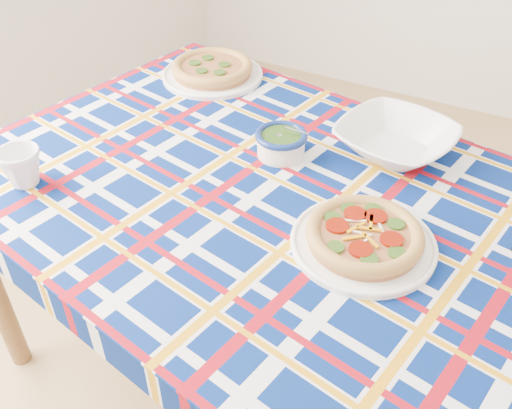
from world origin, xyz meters
The scene contains 7 objects.
dining_table centered at (-0.58, 0.11, 0.61)m, with size 1.59×1.17×0.68m.
tablecloth centered at (-0.58, 0.11, 0.63)m, with size 1.47×0.93×0.10m, color navy, non-canonical shape.
main_focaccia_plate centered at (-0.40, 0.06, 0.71)m, with size 0.28×0.28×0.05m, color #9C5F37, non-canonical shape.
pesto_bowl centered at (-0.68, 0.26, 0.72)m, with size 0.12×0.12×0.07m, color #1A340E, non-canonical shape.
serving_bowl centered at (-0.45, 0.40, 0.71)m, with size 0.26×0.26×0.06m, color white.
second_focaccia_plate centered at (-1.02, 0.53, 0.71)m, with size 0.29×0.29×0.05m, color #9C5F37, non-canonical shape.
mug centered at (-1.11, -0.10, 0.72)m, with size 0.09×0.09×0.08m, color white.
Camera 1 is at (-0.21, -0.73, 1.41)m, focal length 40.00 mm.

